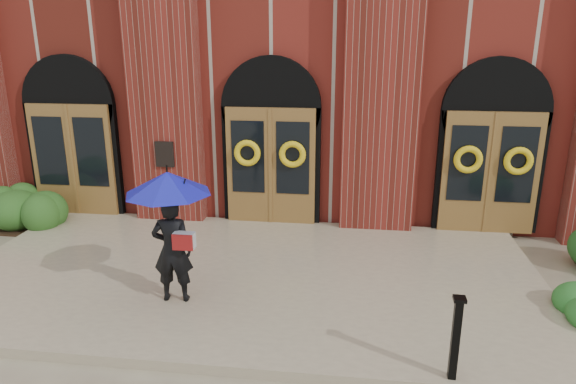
# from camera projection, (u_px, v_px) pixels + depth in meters

# --- Properties ---
(ground) EXTENTS (90.00, 90.00, 0.00)m
(ground) POSITION_uv_depth(u_px,v_px,m) (246.00, 284.00, 8.77)
(ground) COLOR tan
(ground) RESTS_ON ground
(landing) EXTENTS (10.00, 5.30, 0.15)m
(landing) POSITION_uv_depth(u_px,v_px,m) (247.00, 276.00, 8.90)
(landing) COLOR tan
(landing) RESTS_ON ground
(church_building) EXTENTS (16.20, 12.53, 7.00)m
(church_building) POSITION_uv_depth(u_px,v_px,m) (302.00, 55.00, 16.09)
(church_building) COLOR maroon
(church_building) RESTS_ON ground
(man_with_umbrella) EXTENTS (1.42, 1.42, 2.04)m
(man_with_umbrella) POSITION_uv_depth(u_px,v_px,m) (170.00, 212.00, 7.54)
(man_with_umbrella) COLOR black
(man_with_umbrella) RESTS_ON landing
(metal_post) EXTENTS (0.15, 0.15, 1.07)m
(metal_post) POSITION_uv_depth(u_px,v_px,m) (456.00, 337.00, 5.96)
(metal_post) COLOR black
(metal_post) RESTS_ON landing
(hedge_front_right) EXTENTS (1.43, 1.23, 0.51)m
(hedge_front_right) POSITION_uv_depth(u_px,v_px,m) (575.00, 304.00, 7.61)
(hedge_front_right) COLOR #266524
(hedge_front_right) RESTS_ON ground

